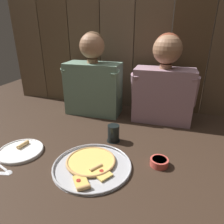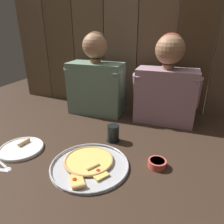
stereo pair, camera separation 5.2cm
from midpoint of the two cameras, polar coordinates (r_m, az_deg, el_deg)
name	(u,v)px [view 2 (the right image)]	position (r m, az deg, el deg)	size (l,w,h in m)	color
ground_plane	(108,147)	(1.21, 0.02, -9.71)	(3.20, 3.20, 0.00)	#332319
pizza_tray	(89,164)	(1.07, -4.87, -14.11)	(0.39, 0.39, 0.03)	#B2B2B7
dinner_plate	(21,148)	(1.28, -22.76, -9.28)	(0.24, 0.24, 0.03)	white
drinking_glass	(113,133)	(1.24, 1.57, -5.96)	(0.08, 0.08, 0.10)	black
dipping_bowl	(157,163)	(1.08, 13.80, -13.61)	(0.09, 0.09, 0.04)	#CC4C42
table_spoon	(6,167)	(1.17, -26.22, -13.48)	(0.14, 0.07, 0.01)	silver
diner_left	(96,79)	(1.59, -3.54, 9.18)	(0.45, 0.21, 0.61)	slate
diner_right	(166,84)	(1.48, 15.87, 7.59)	(0.44, 0.21, 0.61)	gray
wooden_backdrop_wall	(139,12)	(1.69, 8.47, 25.72)	(2.19, 0.03, 1.48)	brown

